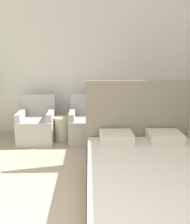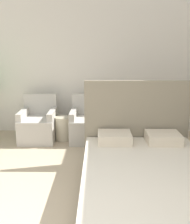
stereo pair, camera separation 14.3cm
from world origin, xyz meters
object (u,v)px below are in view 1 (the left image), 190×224
object	(u,v)px
armchair_near_window_left	(37,127)
armchair_near_window_right	(87,127)
bed	(152,179)
side_table	(62,129)

from	to	relation	value
armchair_near_window_left	armchair_near_window_right	distance (m)	0.96
bed	side_table	size ratio (longest dim) A/B	4.68
armchair_near_window_right	side_table	distance (m)	0.48
side_table	armchair_near_window_right	bearing A→B (deg)	-2.70
bed	side_table	bearing A→B (deg)	121.69
armchair_near_window_right	bed	bearing A→B (deg)	-68.46
armchair_near_window_left	side_table	xyz separation A→B (m)	(0.48, 0.02, -0.05)
side_table	armchair_near_window_left	bearing A→B (deg)	-177.30
armchair_near_window_left	side_table	distance (m)	0.48
bed	armchair_near_window_left	xyz separation A→B (m)	(-1.73, 2.00, 0.01)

